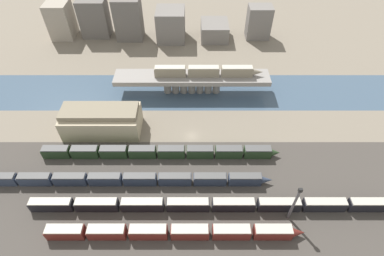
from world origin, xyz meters
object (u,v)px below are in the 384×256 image
object	(u,v)px
train_yard_far	(126,179)
signal_tower	(294,204)
train_yard_near	(174,232)
warehouse_building	(102,120)
train_yard_mid	(215,205)
train_yard_outer	(160,152)
train_on_bridge	(207,71)

from	to	relation	value
train_yard_far	signal_tower	bearing A→B (deg)	-13.70
train_yard_near	warehouse_building	world-z (taller)	warehouse_building
train_yard_near	train_yard_mid	xyz separation A→B (m)	(11.74, 8.29, -0.00)
signal_tower	train_yard_near	bearing A→B (deg)	-170.65
train_yard_outer	warehouse_building	distance (m)	25.22
train_yard_near	signal_tower	bearing A→B (deg)	9.35
train_yard_near	train_yard_far	world-z (taller)	train_yard_near
train_yard_mid	signal_tower	world-z (taller)	signal_tower
train_yard_near	train_yard_far	bearing A→B (deg)	132.31
train_yard_far	warehouse_building	bearing A→B (deg)	116.89
train_on_bridge	train_yard_near	xyz separation A→B (m)	(-11.02, -63.11, -8.40)
train_yard_near	warehouse_building	bearing A→B (deg)	124.11
train_on_bridge	train_yard_near	size ratio (longest dim) A/B	0.62
train_yard_near	signal_tower	distance (m)	33.67
train_on_bridge	train_yard_mid	xyz separation A→B (m)	(0.72, -54.82, -8.40)
train_yard_outer	signal_tower	size ratio (longest dim) A/B	5.43
train_on_bridge	warehouse_building	xyz separation A→B (m)	(-38.60, -22.40, -5.53)
train_yard_near	train_yard_outer	xyz separation A→B (m)	(-5.85, 28.22, 0.03)
train_yard_outer	warehouse_building	bearing A→B (deg)	150.11
train_yard_mid	warehouse_building	size ratio (longest dim) A/B	4.00
train_on_bridge	warehouse_building	world-z (taller)	train_on_bridge
signal_tower	warehouse_building	bearing A→B (deg)	149.66
train_yard_mid	warehouse_building	distance (m)	51.04
train_yard_mid	train_yard_far	world-z (taller)	train_yard_mid
signal_tower	train_yard_outer	bearing A→B (deg)	149.40
train_on_bridge	train_yard_far	size ratio (longest dim) A/B	0.48
train_on_bridge	signal_tower	size ratio (longest dim) A/B	2.95
train_on_bridge	train_yard_far	distance (m)	53.76
train_yard_mid	train_yard_far	distance (m)	28.80
train_yard_mid	train_yard_outer	world-z (taller)	train_yard_outer
train_yard_far	warehouse_building	size ratio (longest dim) A/B	3.29
train_on_bridge	train_yard_near	bearing A→B (deg)	-99.91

